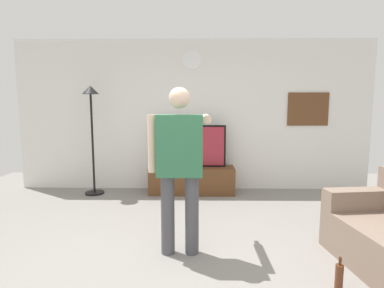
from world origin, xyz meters
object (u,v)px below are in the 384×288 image
person_standing_nearer_lamp (180,161)px  tv_stand (192,180)px  floor_lamp (92,117)px  television (192,146)px  wall_clock (192,60)px  beverage_bottle (339,277)px  framed_picture (308,109)px

person_standing_nearer_lamp → tv_stand: bearing=87.7°
floor_lamp → television: bearing=3.8°
wall_clock → beverage_bottle: bearing=-67.8°
beverage_bottle → television: bearing=113.9°
television → floor_lamp: 1.78m
wall_clock → person_standing_nearer_lamp: 2.83m
person_standing_nearer_lamp → television: bearing=87.8°
television → floor_lamp: (-1.70, -0.11, 0.50)m
tv_stand → person_standing_nearer_lamp: bearing=-92.3°
wall_clock → floor_lamp: bearing=-168.2°
framed_picture → person_standing_nearer_lamp: framed_picture is taller
tv_stand → framed_picture: size_ratio=2.04×
framed_picture → wall_clock: bearing=-179.9°
wall_clock → beverage_bottle: wall_clock is taller
wall_clock → person_standing_nearer_lamp: (-0.09, -2.48, -1.35)m
television → beverage_bottle: television is taller
tv_stand → person_standing_nearer_lamp: (-0.09, -2.19, 0.75)m
person_standing_nearer_lamp → floor_lamp: bearing=127.3°
tv_stand → television: size_ratio=1.25×
wall_clock → television: bearing=-90.0°
floor_lamp → beverage_bottle: size_ratio=6.42×
television → beverage_bottle: bearing=-66.1°
television → person_standing_nearer_lamp: person_standing_nearer_lamp is taller
wall_clock → tv_stand: bearing=-90.0°
beverage_bottle → wall_clock: bearing=112.2°
wall_clock → beverage_bottle: 4.03m
wall_clock → floor_lamp: (-1.70, -0.36, -1.00)m
television → framed_picture: 2.19m
television → wall_clock: wall_clock is taller
tv_stand → television: television is taller
person_standing_nearer_lamp → beverage_bottle: 1.73m
wall_clock → beverage_bottle: (1.27, -3.11, -2.22)m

